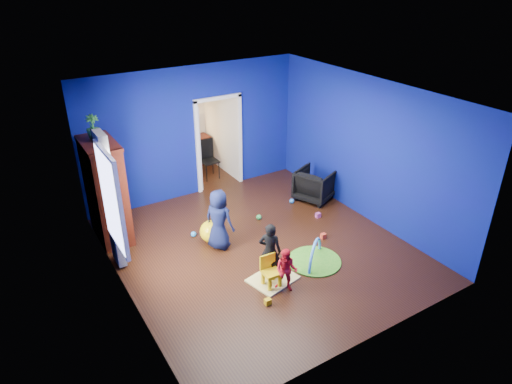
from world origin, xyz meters
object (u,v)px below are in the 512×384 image
armchair (315,185)px  child_navy (219,220)px  vase (101,142)px  hopper_ball (211,231)px  play_mat (314,261)px  crt_tv (108,189)px  child_black (270,251)px  tv_armoire (106,191)px  kid_chair (272,274)px  study_desk (193,151)px  folding_chair (209,160)px  toddler_red (286,270)px

armchair → child_navy: child_navy is taller
vase → hopper_ball: size_ratio=0.42×
hopper_ball → play_mat: hopper_ball is taller
crt_tv → play_mat: crt_tv is taller
child_navy → play_mat: 1.88m
child_black → play_mat: 1.05m
tv_armoire → kid_chair: bearing=-58.3°
child_navy → tv_armoire: 2.18m
child_black → hopper_ball: bearing=-33.6°
play_mat → tv_armoire: bearing=135.9°
study_desk → folding_chair: 0.96m
armchair → kid_chair: 3.28m
tv_armoire → folding_chair: bearing=26.9°
child_black → tv_armoire: tv_armoire is taller
tv_armoire → play_mat: (2.82, -2.73, -0.97)m
toddler_red → folding_chair: 4.62m
kid_chair → child_navy: bearing=100.4°
study_desk → tv_armoire: bearing=-139.7°
armchair → child_navy: 2.79m
toddler_red → armchair: bearing=89.1°
hopper_ball → study_desk: study_desk is taller
child_black → folding_chair: size_ratio=1.13×
tv_armoire → kid_chair: size_ratio=3.92×
folding_chair → kid_chair: bearing=-103.3°
vase → crt_tv: 1.07m
child_navy → folding_chair: size_ratio=1.28×
toddler_red → tv_armoire: 3.71m
tv_armoire → study_desk: bearing=40.3°
hopper_ball → tv_armoire: bearing=143.0°
hopper_ball → kid_chair: size_ratio=0.87×
folding_chair → crt_tv: bearing=-152.7°
tv_armoire → toddler_red: bearing=-57.9°
crt_tv → hopper_ball: 2.08m
toddler_red → crt_tv: size_ratio=1.09×
armchair → tv_armoire: tv_armoire is taller
tv_armoire → study_desk: size_ratio=2.23×
child_black → tv_armoire: size_ratio=0.53×
armchair → folding_chair: folding_chair is taller
armchair → crt_tv: bearing=55.4°
child_navy → study_desk: bearing=-48.4°
armchair → vase: (-4.32, 0.51, 1.70)m
armchair → vase: vase is taller
hopper_ball → study_desk: bearing=70.5°
vase → folding_chair: 3.67m
hopper_ball → folding_chair: bearing=64.1°
toddler_red → vase: vase is taller
toddler_red → folding_chair: size_ratio=0.83×
armchair → tv_armoire: 4.44m
armchair → child_navy: (-2.71, -0.61, 0.23)m
play_mat → folding_chair: 4.19m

